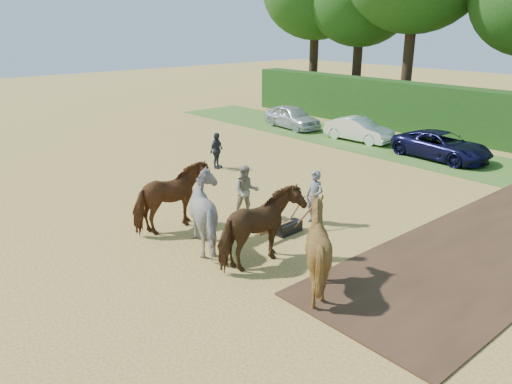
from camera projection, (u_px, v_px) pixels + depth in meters
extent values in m
plane|color=gold|center=(336.00, 286.00, 13.01)|extent=(120.00, 120.00, 0.00)
cube|color=#472D1C|center=(512.00, 233.00, 16.26)|extent=(4.50, 17.00, 0.05)
imported|color=beige|center=(246.00, 192.00, 17.35)|extent=(1.07, 1.15, 1.88)
imported|color=#262B33|center=(217.00, 151.00, 23.27)|extent=(0.76, 1.08, 1.70)
imported|color=brown|center=(172.00, 198.00, 16.23)|extent=(1.34, 2.69, 2.22)
imported|color=beige|center=(213.00, 212.00, 15.04)|extent=(2.30, 2.00, 2.22)
imported|color=#57361B|center=(261.00, 228.00, 13.85)|extent=(1.34, 2.69, 2.22)
imported|color=brown|center=(317.00, 248.00, 12.65)|extent=(1.90, 2.11, 2.22)
cube|color=black|center=(289.00, 228.00, 16.25)|extent=(0.42, 0.97, 0.37)
cube|color=brown|center=(275.00, 228.00, 15.78)|extent=(0.19, 1.48, 0.11)
cylinder|color=brown|center=(296.00, 210.00, 16.66)|extent=(0.27, 1.07, 0.78)
cylinder|color=brown|center=(306.00, 214.00, 16.35)|extent=(0.16, 1.08, 0.78)
imported|color=#9A9992|center=(315.00, 197.00, 16.84)|extent=(0.70, 0.48, 1.85)
imported|color=silver|center=(292.00, 117.00, 32.19)|extent=(4.49, 2.20, 1.47)
imported|color=white|center=(359.00, 130.00, 28.66)|extent=(4.18, 1.69, 1.35)
imported|color=#121138|center=(442.00, 146.00, 24.89)|extent=(5.06, 2.57, 1.37)
cylinder|color=#382616|center=(313.00, 69.00, 40.40)|extent=(0.70, 0.70, 5.85)
cylinder|color=#382616|center=(356.00, 75.00, 37.92)|extent=(0.70, 0.70, 5.40)
cylinder|color=#382616|center=(407.00, 73.00, 33.54)|extent=(0.70, 0.70, 6.53)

